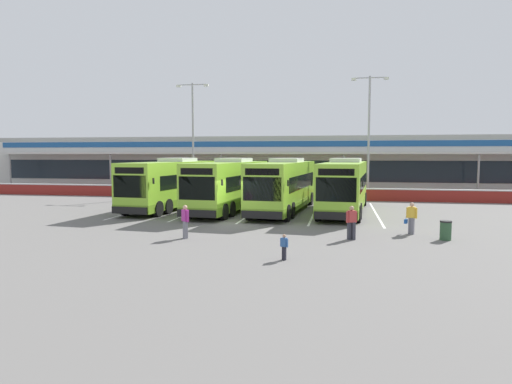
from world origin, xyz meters
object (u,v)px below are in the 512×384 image
(pedestrian_in_dark_coat, at_px, (185,220))
(pedestrian_child, at_px, (284,246))
(coach_bus_left_centre, at_px, (230,186))
(pedestrian_near_bin, at_px, (351,221))
(pedestrian_with_handbag, at_px, (411,217))
(coach_bus_centre, at_px, (284,186))
(coach_bus_right_centre, at_px, (344,187))
(lamp_post_west, at_px, (193,132))
(litter_bin, at_px, (446,230))
(lamp_post_centre, at_px, (369,129))
(coach_bus_leftmost, at_px, (173,184))

(pedestrian_in_dark_coat, height_order, pedestrian_child, pedestrian_in_dark_coat)
(pedestrian_child, bearing_deg, coach_bus_left_centre, 111.65)
(coach_bus_left_centre, bearing_deg, pedestrian_in_dark_coat, -87.38)
(coach_bus_left_centre, distance_m, pedestrian_near_bin, 12.93)
(coach_bus_left_centre, bearing_deg, pedestrian_with_handbag, -33.89)
(coach_bus_centre, xyz_separation_m, pedestrian_with_handbag, (7.52, -7.81, -0.93))
(coach_bus_right_centre, distance_m, lamp_post_west, 18.81)
(pedestrian_with_handbag, xyz_separation_m, pedestrian_in_dark_coat, (-10.93, -3.27, 0.02))
(litter_bin, bearing_deg, lamp_post_centre, 97.36)
(litter_bin, bearing_deg, coach_bus_right_centre, 116.03)
(lamp_post_centre, bearing_deg, pedestrian_in_dark_coat, -114.58)
(coach_bus_centre, distance_m, pedestrian_with_handbag, 10.88)
(coach_bus_right_centre, relative_size, pedestrian_with_handbag, 7.61)
(pedestrian_with_handbag, relative_size, lamp_post_west, 0.15)
(coach_bus_right_centre, relative_size, pedestrian_in_dark_coat, 7.61)
(pedestrian_child, relative_size, lamp_post_west, 0.09)
(coach_bus_leftmost, xyz_separation_m, pedestrian_with_handbag, (16.02, -8.31, -0.93))
(litter_bin, bearing_deg, coach_bus_centre, 134.00)
(coach_bus_left_centre, xyz_separation_m, coach_bus_centre, (3.91, 0.13, 0.00))
(pedestrian_child, distance_m, pedestrian_near_bin, 5.42)
(coach_bus_right_centre, xyz_separation_m, litter_bin, (4.67, -9.56, -1.32))
(pedestrian_with_handbag, distance_m, lamp_post_centre, 18.94)
(coach_bus_leftmost, relative_size, coach_bus_centre, 1.00)
(pedestrian_child, bearing_deg, coach_bus_centre, 97.21)
(coach_bus_centre, bearing_deg, lamp_post_centre, 58.26)
(coach_bus_leftmost, xyz_separation_m, pedestrian_child, (10.35, -15.15, -1.24))
(pedestrian_child, bearing_deg, lamp_post_west, 115.46)
(pedestrian_near_bin, distance_m, lamp_post_centre, 21.02)
(pedestrian_with_handbag, xyz_separation_m, litter_bin, (1.37, -1.39, -0.39))
(coach_bus_centre, height_order, pedestrian_child, coach_bus_centre)
(pedestrian_with_handbag, distance_m, pedestrian_child, 8.89)
(coach_bus_leftmost, relative_size, pedestrian_near_bin, 7.61)
(coach_bus_centre, bearing_deg, coach_bus_right_centre, 4.84)
(pedestrian_in_dark_coat, bearing_deg, coach_bus_right_centre, 56.31)
(coach_bus_left_centre, height_order, coach_bus_centre, same)
(pedestrian_with_handbag, relative_size, pedestrian_child, 1.61)
(coach_bus_left_centre, relative_size, litter_bin, 13.25)
(coach_bus_left_centre, relative_size, pedestrian_child, 12.27)
(coach_bus_centre, xyz_separation_m, coach_bus_right_centre, (4.22, 0.36, 0.00))
(pedestrian_child, bearing_deg, pedestrian_with_handbag, 50.34)
(coach_bus_right_centre, height_order, pedestrian_child, coach_bus_right_centre)
(pedestrian_with_handbag, bearing_deg, lamp_post_centre, 93.63)
(coach_bus_centre, bearing_deg, coach_bus_leftmost, 176.64)
(coach_bus_centre, height_order, pedestrian_with_handbag, coach_bus_centre)
(coach_bus_left_centre, xyz_separation_m, litter_bin, (12.80, -9.07, -1.32))
(litter_bin, bearing_deg, pedestrian_with_handbag, 134.48)
(coach_bus_right_centre, height_order, lamp_post_centre, lamp_post_centre)
(pedestrian_near_bin, height_order, lamp_post_west, lamp_post_west)
(coach_bus_right_centre, height_order, litter_bin, coach_bus_right_centre)
(coach_bus_left_centre, relative_size, pedestrian_with_handbag, 7.61)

